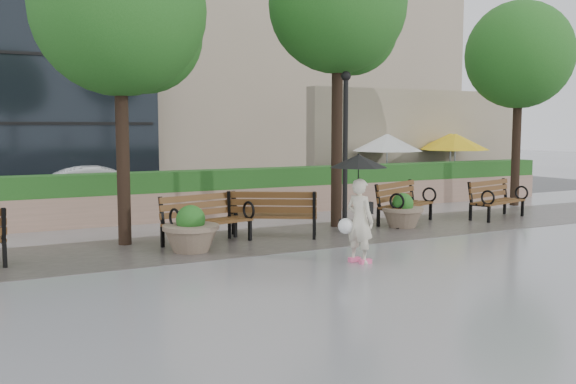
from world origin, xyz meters
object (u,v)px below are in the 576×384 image
bench_3 (405,211)px  planter_right (402,214)px  pedestrian (359,197)px  bench_4 (497,207)px  bench_1 (207,230)px  lamppost (345,162)px  car_right (103,189)px  bench_2 (273,223)px  planter_left (191,234)px

bench_3 → planter_right: bench_3 is taller
bench_3 → pedestrian: bearing=-163.1°
bench_3 → planter_right: size_ratio=2.04×
bench_4 → bench_1: bearing=164.3°
planter_right → lamppost: bearing=174.2°
car_right → pedestrian: size_ratio=2.02×
bench_1 → car_right: (-0.81, 6.79, 0.36)m
bench_2 → planter_right: size_ratio=2.03×
planter_right → lamppost: lamppost is taller
bench_3 → car_right: 9.16m
bench_2 → bench_4: 6.93m
bench_4 → planter_left: 9.21m
planter_right → pedestrian: bearing=-138.4°
lamppost → bench_4: bearing=-1.3°
bench_1 → planter_right: (5.24, -0.12, 0.03)m
bench_3 → car_right: bearing=110.3°
planter_left → planter_right: planter_left is taller
bench_3 → lamppost: size_ratio=0.56×
bench_2 → lamppost: bearing=-150.8°
lamppost → pedestrian: lamppost is taller
planter_right → bench_2: bearing=176.3°
bench_2 → bench_4: size_ratio=1.03×
bench_4 → car_right: car_right is taller
bench_4 → car_right: (-9.40, 6.86, 0.36)m
bench_3 → planter_left: bearing=164.1°
car_right → pedestrian: (2.68, -9.92, 0.56)m
bench_1 → pedestrian: bearing=-71.9°
bench_4 → planter_right: bench_4 is taller
bench_2 → planter_right: bearing=-152.5°
bench_1 → bench_3: bearing=-8.8°
bench_2 → pedestrian: 3.37m
bench_2 → planter_left: (-2.26, -0.78, 0.05)m
bench_2 → lamppost: size_ratio=0.55×
bench_1 → pedestrian: 3.75m
bench_4 → planter_right: bearing=165.6°
car_right → bench_1: bearing=-166.3°
bench_2 → car_right: car_right is taller
lamppost → car_right: lamppost is taller
bench_4 → car_right: size_ratio=0.51×
bench_2 → bench_3: 4.09m
bench_3 → bench_4: bearing=-34.8°
planter_right → bench_4: bearing=0.9°
bench_2 → car_right: 7.13m
lamppost → car_right: bearing=123.2°
bench_4 → pedestrian: (-6.72, -3.06, 0.93)m
bench_4 → lamppost: 5.18m
lamppost → bench_2: bearing=178.0°
car_right → planter_right: bearing=-131.8°
bench_1 → lamppost: (3.60, 0.05, 1.39)m
bench_1 → planter_left: bench_1 is taller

